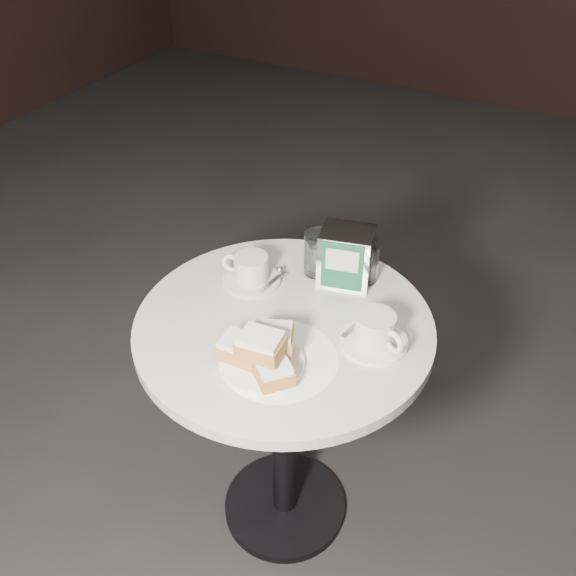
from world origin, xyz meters
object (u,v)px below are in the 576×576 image
(coffee_cup_right, at_px, (375,332))
(water_glass_left, at_px, (318,254))
(napkin_dispenser, at_px, (346,257))
(beignet_plate, at_px, (262,354))
(water_glass_right, at_px, (364,261))
(cafe_table, at_px, (284,381))
(coffee_cup_left, at_px, (251,271))

(coffee_cup_right, xyz_separation_m, water_glass_left, (-0.23, 0.18, 0.02))
(water_glass_left, distance_m, napkin_dispenser, 0.08)
(beignet_plate, distance_m, water_glass_right, 0.40)
(cafe_table, xyz_separation_m, water_glass_right, (0.10, 0.24, 0.25))
(coffee_cup_left, bearing_deg, napkin_dispenser, 20.81)
(coffee_cup_left, relative_size, water_glass_left, 1.42)
(beignet_plate, xyz_separation_m, water_glass_left, (-0.05, 0.37, 0.01))
(coffee_cup_right, height_order, napkin_dispenser, napkin_dispenser)
(beignet_plate, xyz_separation_m, napkin_dispenser, (0.03, 0.37, 0.03))
(cafe_table, distance_m, coffee_cup_right, 0.32)
(coffee_cup_left, bearing_deg, water_glass_left, 34.20)
(napkin_dispenser, bearing_deg, beignet_plate, -107.34)
(coffee_cup_left, height_order, water_glass_left, water_glass_left)
(beignet_plate, bearing_deg, water_glass_left, 97.96)
(cafe_table, height_order, beignet_plate, beignet_plate)
(beignet_plate, distance_m, napkin_dispenser, 0.37)
(water_glass_left, xyz_separation_m, napkin_dispenser, (0.08, -0.00, 0.02))
(coffee_cup_right, xyz_separation_m, napkin_dispenser, (-0.15, 0.18, 0.04))
(beignet_plate, distance_m, coffee_cup_right, 0.26)
(cafe_table, distance_m, beignet_plate, 0.29)
(beignet_plate, xyz_separation_m, coffee_cup_left, (-0.18, 0.25, -0.01))
(beignet_plate, relative_size, coffee_cup_right, 1.10)
(cafe_table, height_order, water_glass_left, water_glass_left)
(cafe_table, bearing_deg, coffee_cup_left, 146.46)
(coffee_cup_left, xyz_separation_m, coffee_cup_right, (0.36, -0.07, 0.00))
(water_glass_left, height_order, water_glass_right, water_glass_left)
(coffee_cup_right, relative_size, napkin_dispenser, 1.38)
(cafe_table, distance_m, coffee_cup_left, 0.29)
(cafe_table, bearing_deg, water_glass_right, 68.33)
(beignet_plate, bearing_deg, napkin_dispenser, 85.98)
(cafe_table, distance_m, water_glass_right, 0.36)
(coffee_cup_left, height_order, water_glass_right, water_glass_right)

